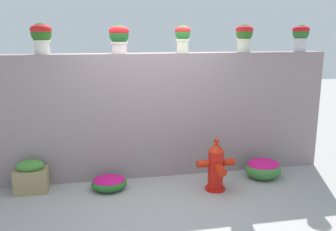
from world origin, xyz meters
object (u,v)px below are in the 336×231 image
object	(u,v)px
potted_plant_5	(301,35)
potted_plant_4	(244,35)
flower_bush_right	(109,182)
planter_box	(31,176)
fire_hydrant	(216,167)
potted_plant_1	(41,35)
potted_plant_2	(119,36)
flower_bush_left	(263,168)
potted_plant_3	(183,36)

from	to	relation	value
potted_plant_5	potted_plant_4	bearing A→B (deg)	176.75
flower_bush_right	planter_box	bearing A→B (deg)	172.33
planter_box	flower_bush_right	bearing A→B (deg)	-7.67
fire_hydrant	planter_box	world-z (taller)	fire_hydrant
potted_plant_4	fire_hydrant	bearing A→B (deg)	-129.22
potted_plant_1	potted_plant_2	distance (m)	1.15
flower_bush_left	planter_box	distance (m)	3.67
potted_plant_3	potted_plant_4	distance (m)	1.07
potted_plant_1	fire_hydrant	bearing A→B (deg)	-19.31
potted_plant_2	flower_bush_left	world-z (taller)	potted_plant_2
potted_plant_1	potted_plant_5	bearing A→B (deg)	-0.41
potted_plant_2	planter_box	bearing A→B (deg)	-166.34
potted_plant_4	flower_bush_left	size ratio (longest dim) A/B	0.78
potted_plant_5	flower_bush_left	bearing A→B (deg)	-146.20
potted_plant_1	potted_plant_4	xyz separation A→B (m)	(3.24, 0.03, -0.01)
potted_plant_4	potted_plant_5	xyz separation A→B (m)	(1.00, -0.06, 0.00)
potted_plant_3	potted_plant_5	bearing A→B (deg)	-0.02
potted_plant_2	potted_plant_5	xyz separation A→B (m)	(3.08, 0.02, 0.02)
potted_plant_1	flower_bush_right	distance (m)	2.45
potted_plant_3	potted_plant_1	bearing A→B (deg)	179.22
potted_plant_1	fire_hydrant	distance (m)	3.29
potted_plant_4	flower_bush_left	world-z (taller)	potted_plant_4
potted_plant_1	fire_hydrant	world-z (taller)	potted_plant_1
potted_plant_3	planter_box	distance (m)	3.20
potted_plant_4	fire_hydrant	world-z (taller)	potted_plant_4
potted_plant_2	flower_bush_left	size ratio (longest dim) A/B	0.75
potted_plant_3	planter_box	bearing A→B (deg)	-171.56
potted_plant_4	planter_box	bearing A→B (deg)	-173.22
potted_plant_3	fire_hydrant	distance (m)	2.14
potted_plant_2	potted_plant_5	bearing A→B (deg)	0.32
flower_bush_left	flower_bush_right	bearing A→B (deg)	179.25
potted_plant_5	flower_bush_right	bearing A→B (deg)	-171.26
potted_plant_3	potted_plant_2	bearing A→B (deg)	-178.99
fire_hydrant	flower_bush_right	bearing A→B (deg)	168.21
potted_plant_2	fire_hydrant	world-z (taller)	potted_plant_2
potted_plant_5	planter_box	distance (m)	4.95
fire_hydrant	potted_plant_5	bearing A→B (deg)	25.98
potted_plant_2	potted_plant_4	xyz separation A→B (m)	(2.08, 0.07, 0.01)
flower_bush_right	planter_box	distance (m)	1.17
potted_plant_2	potted_plant_1	bearing A→B (deg)	177.65
flower_bush_left	planter_box	bearing A→B (deg)	177.07
planter_box	potted_plant_4	bearing A→B (deg)	6.78
potted_plant_5	fire_hydrant	xyz separation A→B (m)	(-1.74, -0.85, -1.95)
fire_hydrant	flower_bush_left	xyz separation A→B (m)	(0.92, 0.30, -0.19)
potted_plant_1	potted_plant_2	xyz separation A→B (m)	(1.15, -0.05, -0.02)
flower_bush_left	planter_box	world-z (taller)	planter_box
potted_plant_2	fire_hydrant	bearing A→B (deg)	-31.60
fire_hydrant	planter_box	bearing A→B (deg)	169.92
potted_plant_1	potted_plant_3	size ratio (longest dim) A/B	1.07
potted_plant_5	potted_plant_1	bearing A→B (deg)	179.59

